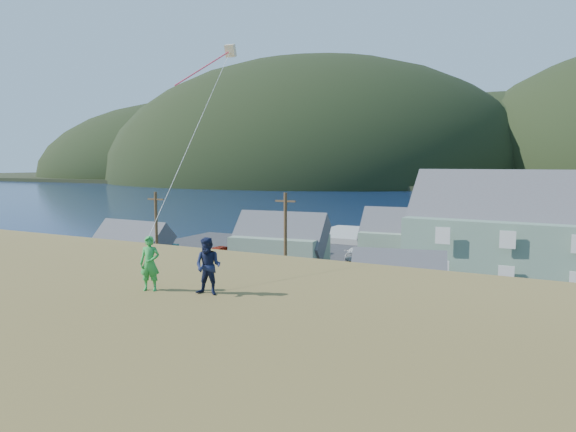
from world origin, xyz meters
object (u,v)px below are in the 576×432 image
at_px(shed_teal, 129,251).
at_px(shed_palegreen_near, 280,243).
at_px(kite_flyer_navy, 208,266).
at_px(shed_white, 398,283).
at_px(shed_palegreen_far, 410,237).
at_px(kite_flyer_green, 150,263).
at_px(wharf, 406,239).

bearing_deg(shed_teal, shed_palegreen_near, 43.32).
relative_size(shed_palegreen_near, kite_flyer_navy, 6.28).
height_order(shed_white, kite_flyer_navy, kite_flyer_navy).
bearing_deg(shed_palegreen_far, shed_white, -83.05).
height_order(shed_palegreen_near, kite_flyer_green, kite_flyer_green).
relative_size(shed_teal, shed_palegreen_near, 0.81).
bearing_deg(shed_teal, wharf, 62.98).
xyz_separation_m(shed_white, shed_palegreen_far, (-3.94, 19.42, 0.65)).
distance_m(shed_white, shed_palegreen_far, 19.83).
xyz_separation_m(wharf, kite_flyer_green, (7.47, -59.37, 7.56)).
relative_size(wharf, shed_white, 3.37).
bearing_deg(kite_flyer_green, wharf, 75.23).
xyz_separation_m(wharf, shed_palegreen_near, (-7.27, -23.77, 2.20)).
xyz_separation_m(kite_flyer_green, kite_flyer_navy, (1.80, 0.40, 0.01)).
bearing_deg(shed_teal, shed_palegreen_far, 42.15).
height_order(wharf, kite_flyer_green, kite_flyer_green).
relative_size(shed_white, shed_palegreen_far, 0.69).
height_order(wharf, shed_palegreen_near, shed_palegreen_near).
relative_size(wharf, shed_palegreen_far, 2.32).
bearing_deg(kite_flyer_navy, wharf, 89.90).
distance_m(shed_palegreen_near, kite_flyer_navy, 39.26).
bearing_deg(kite_flyer_navy, shed_teal, 128.94).
distance_m(shed_teal, shed_palegreen_far, 29.83).
bearing_deg(shed_palegreen_far, shed_teal, -144.20).
xyz_separation_m(shed_palegreen_near, kite_flyer_green, (14.75, -35.60, 5.35)).
bearing_deg(shed_palegreen_near, wharf, 66.60).
relative_size(shed_palegreen_near, shed_white, 1.34).
distance_m(wharf, shed_white, 34.93).
bearing_deg(shed_white, shed_palegreen_near, 133.88).
relative_size(wharf, kite_flyer_green, 16.10).
distance_m(wharf, shed_palegreen_far, 15.27).
xyz_separation_m(shed_teal, shed_palegreen_near, (11.36, 10.05, 0.25)).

